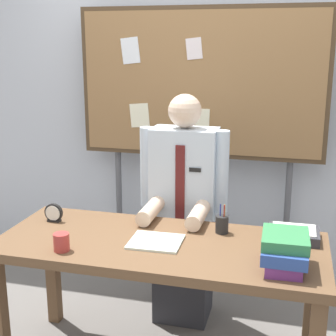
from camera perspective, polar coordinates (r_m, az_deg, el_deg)
The scene contains 10 objects.
back_wall at distance 3.56m, azimuth 4.44°, elevation 8.06°, with size 6.40×0.08×2.70m, color silver.
desk at distance 2.57m, azimuth -0.97°, elevation -10.60°, with size 1.69×0.70×0.75m.
person at distance 3.06m, azimuth 1.84°, elevation -5.97°, with size 0.55×0.56×1.46m.
bulletin_board at distance 3.35m, azimuth 3.83°, elevation 9.45°, with size 1.70×0.09×1.99m.
book_stack at distance 2.29m, azimuth 13.54°, elevation -9.43°, with size 0.21×0.29×0.16m.
open_notebook at distance 2.52m, azimuth -1.44°, elevation -8.64°, with size 0.26×0.23×0.01m, color silver.
desk_clock at distance 2.86m, azimuth -13.28°, elevation -5.22°, with size 0.11×0.04×0.11m.
coffee_mug at distance 2.47m, azimuth -12.40°, elevation -8.50°, with size 0.08×0.08×0.09m, color #B23833.
pen_holder at distance 2.64m, azimuth 6.36°, elevation -6.56°, with size 0.07×0.07×0.16m.
paper_tray at distance 2.64m, azimuth 14.52°, elevation -7.51°, with size 0.26×0.20×0.06m.
Camera 1 is at (0.63, -2.24, 1.75)m, focal length 51.91 mm.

